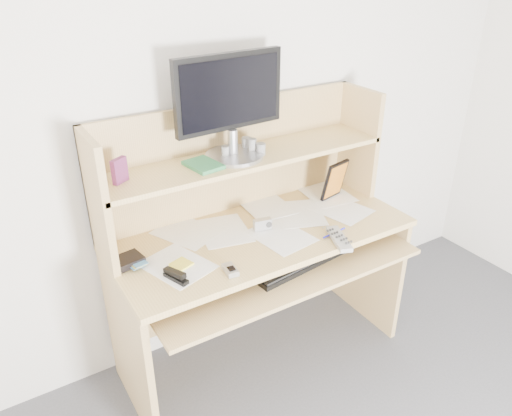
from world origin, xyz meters
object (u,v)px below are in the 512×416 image
keyboard (295,260)px  game_case (335,180)px  desk (253,234)px  monitor (230,103)px  tv_remote (339,239)px

keyboard → game_case: size_ratio=2.38×
desk → keyboard: desk is taller
game_case → monitor: 0.73m
desk → keyboard: 0.27m
game_case → monitor: size_ratio=0.39×
desk → game_case: 0.52m
game_case → keyboard: bearing=-160.8°
tv_remote → monitor: 0.77m
desk → tv_remote: bearing=-54.3°
keyboard → monitor: (-0.12, 0.35, 0.66)m
keyboard → game_case: game_case is taller
tv_remote → keyboard: bearing=175.2°
monitor → tv_remote: bearing=-59.0°
desk → keyboard: bearing=-75.1°
game_case → monitor: bearing=158.6°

